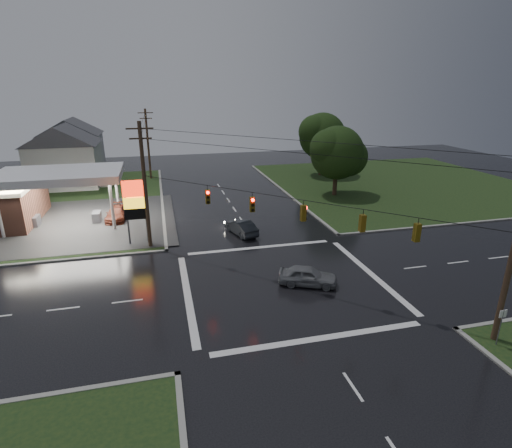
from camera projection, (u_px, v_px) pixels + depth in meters
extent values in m
plane|color=black|center=(284.00, 283.00, 29.29)|extent=(120.00, 120.00, 0.00)
cube|color=black|center=(8.00, 208.00, 47.21)|extent=(36.00, 36.00, 0.08)
cube|color=black|center=(398.00, 183.00, 59.01)|extent=(36.00, 36.00, 0.08)
cube|color=#2D2D2D|center=(46.00, 225.00, 41.22)|extent=(26.00, 18.00, 0.02)
cylinder|color=silver|center=(112.00, 206.00, 39.27)|extent=(0.30, 0.30, 5.00)
cylinder|color=silver|center=(19.00, 197.00, 42.50)|extent=(0.30, 0.30, 5.00)
cylinder|color=silver|center=(117.00, 191.00, 44.77)|extent=(0.30, 0.30, 5.00)
cube|color=silver|center=(59.00, 175.00, 40.00)|extent=(12.00, 8.00, 0.80)
cube|color=white|center=(60.00, 179.00, 40.13)|extent=(11.40, 7.40, 0.04)
cube|color=#59595E|center=(35.00, 221.00, 40.84)|extent=(0.80, 1.60, 1.10)
cube|color=#59595E|center=(97.00, 217.00, 42.20)|extent=(0.80, 1.60, 1.10)
cylinder|color=#59595E|center=(127.00, 213.00, 35.36)|extent=(0.16, 0.16, 6.00)
cylinder|color=#59595E|center=(146.00, 212.00, 35.73)|extent=(0.16, 0.16, 6.00)
cube|color=red|center=(134.00, 188.00, 34.82)|extent=(2.00, 0.35, 1.40)
cube|color=yellow|center=(135.00, 203.00, 35.25)|extent=(2.00, 0.35, 1.00)
cube|color=black|center=(136.00, 214.00, 35.58)|extent=(2.00, 0.35, 1.00)
cylinder|color=#382619|center=(145.00, 187.00, 34.03)|extent=(0.32, 0.32, 11.00)
cube|color=#382619|center=(140.00, 128.00, 32.42)|extent=(2.20, 0.12, 0.12)
cube|color=#382619|center=(141.00, 138.00, 32.68)|extent=(1.80, 0.12, 0.12)
cylinder|color=#382619|center=(148.00, 145.00, 60.24)|extent=(0.32, 0.32, 10.50)
cube|color=#382619|center=(145.00, 113.00, 58.71)|extent=(2.20, 0.12, 0.12)
cube|color=#382619|center=(146.00, 118.00, 58.98)|extent=(1.80, 0.12, 0.12)
cube|color=#59470C|center=(208.00, 197.00, 30.72)|extent=(0.34, 0.34, 1.10)
cylinder|color=#FF0C07|center=(208.00, 193.00, 30.41)|extent=(0.22, 0.08, 0.22)
cube|color=#59470C|center=(252.00, 204.00, 28.76)|extent=(0.34, 0.34, 1.10)
cylinder|color=#FF0C07|center=(253.00, 200.00, 28.45)|extent=(0.22, 0.08, 0.22)
cube|color=#59470C|center=(303.00, 213.00, 26.79)|extent=(0.34, 0.34, 1.10)
cylinder|color=#FF0C07|center=(306.00, 207.00, 26.71)|extent=(0.08, 0.22, 0.22)
cube|color=#59470C|center=(362.00, 223.00, 24.82)|extent=(0.34, 0.34, 1.10)
cylinder|color=#FF0C07|center=(361.00, 216.00, 24.88)|extent=(0.22, 0.08, 0.22)
cube|color=#59470C|center=(417.00, 233.00, 23.25)|extent=(0.34, 0.34, 1.10)
cylinder|color=#FF0C07|center=(416.00, 225.00, 23.31)|extent=(0.22, 0.08, 0.22)
cube|color=silver|center=(66.00, 165.00, 56.54)|extent=(9.00, 8.00, 6.00)
cube|color=gray|center=(107.00, 181.00, 58.60)|extent=(1.60, 4.80, 0.80)
cube|color=silver|center=(73.00, 152.00, 67.31)|extent=(9.00, 8.00, 6.00)
cube|color=gray|center=(108.00, 166.00, 69.37)|extent=(1.60, 4.80, 0.80)
cylinder|color=black|center=(335.00, 176.00, 51.80)|extent=(0.56, 0.56, 5.04)
sphere|color=black|center=(337.00, 153.00, 50.80)|extent=(6.80, 6.80, 6.80)
sphere|color=black|center=(348.00, 157.00, 51.66)|extent=(5.10, 5.10, 5.10)
sphere|color=black|center=(329.00, 148.00, 49.88)|extent=(4.76, 4.76, 4.76)
cylinder|color=black|center=(321.00, 158.00, 63.39)|extent=(0.56, 0.56, 5.60)
sphere|color=black|center=(322.00, 136.00, 62.27)|extent=(7.20, 7.20, 7.20)
sphere|color=black|center=(332.00, 140.00, 63.19)|extent=(5.40, 5.40, 5.40)
sphere|color=black|center=(315.00, 132.00, 61.32)|extent=(5.04, 5.04, 5.04)
imported|color=black|center=(241.00, 227.00, 38.65)|extent=(2.70, 4.61, 1.44)
imported|color=slate|center=(308.00, 276.00, 28.78)|extent=(4.52, 3.23, 1.43)
imported|color=#5B2214|center=(117.00, 213.00, 42.91)|extent=(2.36, 4.98, 1.40)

